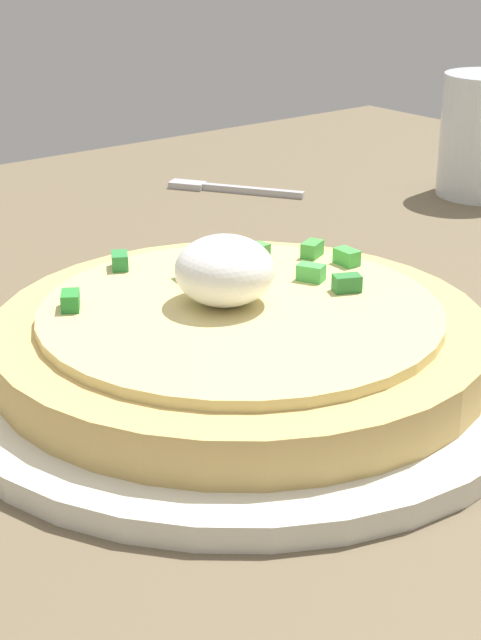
% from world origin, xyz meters
% --- Properties ---
extents(dining_table, '(1.15, 0.69, 0.02)m').
position_xyz_m(dining_table, '(0.00, 0.00, 0.01)').
color(dining_table, brown).
rests_on(dining_table, ground).
extents(plate, '(0.27, 0.27, 0.01)m').
position_xyz_m(plate, '(0.02, -0.11, 0.03)').
color(plate, silver).
rests_on(plate, dining_table).
extents(pizza, '(0.23, 0.23, 0.06)m').
position_xyz_m(pizza, '(0.02, -0.11, 0.05)').
color(pizza, tan).
rests_on(pizza, plate).
extents(fork, '(0.07, 0.10, 0.00)m').
position_xyz_m(fork, '(0.22, 0.16, 0.02)').
color(fork, '#B7B7BC').
rests_on(fork, dining_table).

